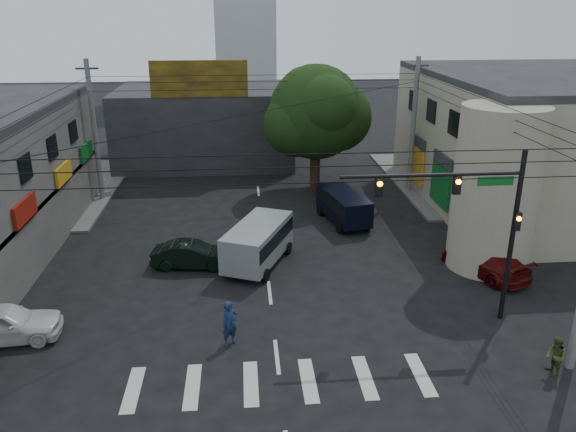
{
  "coord_description": "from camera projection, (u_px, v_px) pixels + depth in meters",
  "views": [
    {
      "loc": [
        -1.07,
        -20.66,
        12.23
      ],
      "look_at": [
        1.01,
        4.0,
        2.95
      ],
      "focal_mm": 35.0,
      "sensor_mm": 36.0,
      "label": 1
    }
  ],
  "objects": [
    {
      "name": "ground",
      "position": [
        272.0,
        315.0,
        23.65
      ],
      "size": [
        160.0,
        160.0,
        0.0
      ],
      "primitive_type": "plane",
      "color": "black",
      "rests_on": "ground"
    },
    {
      "name": "street_tree",
      "position": [
        316.0,
        113.0,
        37.91
      ],
      "size": [
        6.4,
        6.4,
        8.7
      ],
      "color": "black",
      "rests_on": "ground"
    },
    {
      "name": "maroon_sedan",
      "position": [
        485.0,
        261.0,
        27.13
      ],
      "size": [
        5.33,
        6.09,
        1.36
      ],
      "primitive_type": "imported",
      "rotation": [
        0.0,
        0.0,
        3.55
      ],
      "color": "#500B0C",
      "rests_on": "ground"
    },
    {
      "name": "sidewalk_far_right",
      "position": [
        499.0,
        180.0,
        41.84
      ],
      "size": [
        16.0,
        16.0,
        0.15
      ],
      "primitive_type": "cube",
      "color": "#514F4C",
      "rests_on": "ground"
    },
    {
      "name": "navy_van",
      "position": [
        343.0,
        208.0,
        33.51
      ],
      "size": [
        5.39,
        3.78,
        1.85
      ],
      "primitive_type": null,
      "rotation": [
        0.0,
        0.0,
        1.8
      ],
      "color": "black",
      "rests_on": "ground"
    },
    {
      "name": "white_compact",
      "position": [
        2.0,
        323.0,
        21.63
      ],
      "size": [
        2.59,
        4.72,
        1.49
      ],
      "primitive_type": "imported",
      "rotation": [
        0.0,
        0.0,
        1.67
      ],
      "color": "silver",
      "rests_on": "ground"
    },
    {
      "name": "corner_column",
      "position": [
        496.0,
        189.0,
        26.85
      ],
      "size": [
        4.0,
        4.0,
        8.0
      ],
      "primitive_type": "cylinder",
      "color": "gray",
      "rests_on": "ground"
    },
    {
      "name": "silver_minivan",
      "position": [
        258.0,
        245.0,
        27.98
      ],
      "size": [
        6.42,
        5.64,
        2.12
      ],
      "primitive_type": null,
      "rotation": [
        0.0,
        0.0,
        1.16
      ],
      "color": "#9A9DA1",
      "rests_on": "ground"
    },
    {
      "name": "traffic_officer",
      "position": [
        230.0,
        323.0,
        21.33
      ],
      "size": [
        1.04,
        1.01,
        1.81
      ],
      "primitive_type": "imported",
      "rotation": [
        0.0,
        0.0,
        0.53
      ],
      "color": "#142246",
      "rests_on": "ground"
    },
    {
      "name": "traffic_gantry",
      "position": [
        475.0,
        211.0,
        21.64
      ],
      "size": [
        7.1,
        0.35,
        7.2
      ],
      "color": "black",
      "rests_on": "ground"
    },
    {
      "name": "dark_sedan",
      "position": [
        192.0,
        255.0,
        27.83
      ],
      "size": [
        2.26,
        4.25,
        1.3
      ],
      "primitive_type": "imported",
      "rotation": [
        0.0,
        0.0,
        1.46
      ],
      "color": "black",
      "rests_on": "ground"
    },
    {
      "name": "utility_pole_far_right",
      "position": [
        413.0,
        127.0,
        37.79
      ],
      "size": [
        0.32,
        0.32,
        9.2
      ],
      "primitive_type": "cylinder",
      "color": "#59595B",
      "rests_on": "ground"
    },
    {
      "name": "building_far",
      "position": [
        206.0,
        125.0,
        46.54
      ],
      "size": [
        14.0,
        10.0,
        6.0
      ],
      "primitive_type": "cube",
      "color": "#232326",
      "rests_on": "ground"
    },
    {
      "name": "utility_pole_far_left",
      "position": [
        95.0,
        132.0,
        36.14
      ],
      "size": [
        0.32,
        0.32,
        9.2
      ],
      "primitive_type": "cylinder",
      "color": "#59595B",
      "rests_on": "ground"
    },
    {
      "name": "pedestrian_olive",
      "position": [
        556.0,
        357.0,
        19.58
      ],
      "size": [
        0.84,
        0.71,
        1.51
      ],
      "primitive_type": "imported",
      "rotation": [
        0.0,
        0.0,
        -1.48
      ],
      "color": "#3C4620",
      "rests_on": "ground"
    },
    {
      "name": "building_right",
      "position": [
        541.0,
        143.0,
        35.79
      ],
      "size": [
        14.0,
        18.0,
        8.0
      ],
      "primitive_type": "cube",
      "color": "gray",
      "rests_on": "ground"
    },
    {
      "name": "billboard",
      "position": [
        199.0,
        79.0,
        40.46
      ],
      "size": [
        7.0,
        0.3,
        2.6
      ],
      "primitive_type": "cube",
      "color": "olive",
      "rests_on": "building_far"
    }
  ]
}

